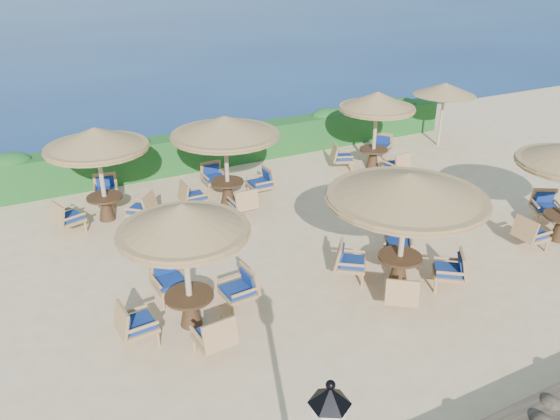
# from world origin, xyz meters

# --- Properties ---
(ground) EXTENTS (120.00, 120.00, 0.00)m
(ground) POSITION_xyz_m (0.00, 0.00, 0.00)
(ground) COLOR beige
(ground) RESTS_ON ground
(sea) EXTENTS (160.00, 160.00, 0.00)m
(sea) POSITION_xyz_m (0.00, 70.00, 0.00)
(sea) COLOR navy
(sea) RESTS_ON ground
(hedge) EXTENTS (18.00, 0.90, 1.20)m
(hedge) POSITION_xyz_m (0.00, 7.20, 0.60)
(hedge) COLOR #184B1D
(hedge) RESTS_ON ground
(extra_parasol) EXTENTS (2.30, 2.30, 2.41)m
(extra_parasol) POSITION_xyz_m (7.80, 5.20, 2.17)
(extra_parasol) COLOR tan
(extra_parasol) RESTS_ON ground
(cafe_set_0) EXTENTS (2.85, 2.85, 2.65)m
(cafe_set_0) POSITION_xyz_m (-4.34, -1.11, 1.73)
(cafe_set_0) COLOR tan
(cafe_set_0) RESTS_ON ground
(cafe_set_1) EXTENTS (3.43, 3.43, 2.65)m
(cafe_set_1) POSITION_xyz_m (0.28, -1.81, 1.96)
(cafe_set_1) COLOR tan
(cafe_set_1) RESTS_ON ground
(cafe_set_3) EXTENTS (2.80, 2.81, 2.65)m
(cafe_set_3) POSITION_xyz_m (-4.85, 4.49, 1.89)
(cafe_set_3) COLOR tan
(cafe_set_3) RESTS_ON ground
(cafe_set_4) EXTENTS (3.09, 3.09, 2.65)m
(cafe_set_4) POSITION_xyz_m (-1.45, 3.95, 1.89)
(cafe_set_4) COLOR tan
(cafe_set_4) RESTS_ON ground
(cafe_set_5) EXTENTS (2.75, 2.70, 2.65)m
(cafe_set_5) POSITION_xyz_m (4.08, 4.35, 1.84)
(cafe_set_5) COLOR tan
(cafe_set_5) RESTS_ON ground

